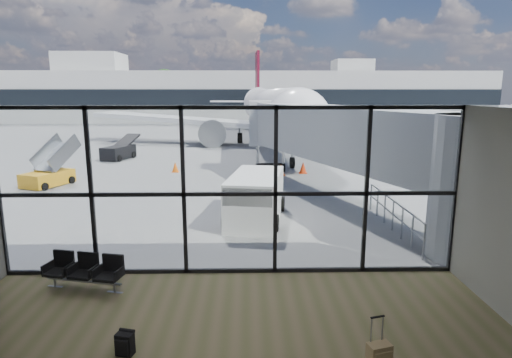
{
  "coord_description": "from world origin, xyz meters",
  "views": [
    {
      "loc": [
        0.46,
        -10.91,
        4.83
      ],
      "look_at": [
        0.75,
        3.0,
        1.99
      ],
      "focal_mm": 30.0,
      "sensor_mm": 36.0,
      "label": 1
    }
  ],
  "objects_px": {
    "mobile_stairs": "(49,176)",
    "backpack": "(125,344)",
    "belt_loader": "(119,151)",
    "service_van": "(255,197)",
    "airliner": "(270,110)",
    "seating_row": "(86,269)"
  },
  "relations": [
    {
      "from": "belt_loader",
      "to": "seating_row",
      "type": "bearing_deg",
      "value": -59.09
    },
    {
      "from": "seating_row",
      "to": "belt_loader",
      "type": "height_order",
      "value": "belt_loader"
    },
    {
      "from": "seating_row",
      "to": "service_van",
      "type": "height_order",
      "value": "service_van"
    },
    {
      "from": "backpack",
      "to": "mobile_stairs",
      "type": "relative_size",
      "value": 0.15
    },
    {
      "from": "seating_row",
      "to": "belt_loader",
      "type": "bearing_deg",
      "value": 116.54
    },
    {
      "from": "seating_row",
      "to": "mobile_stairs",
      "type": "relative_size",
      "value": 0.62
    },
    {
      "from": "backpack",
      "to": "service_van",
      "type": "relative_size",
      "value": 0.11
    },
    {
      "from": "backpack",
      "to": "belt_loader",
      "type": "xyz_separation_m",
      "value": [
        -7.03,
        23.94,
        0.33
      ]
    },
    {
      "from": "airliner",
      "to": "belt_loader",
      "type": "relative_size",
      "value": 10.27
    },
    {
      "from": "airliner",
      "to": "service_van",
      "type": "xyz_separation_m",
      "value": [
        -1.92,
        -26.41,
        -2.17
      ]
    },
    {
      "from": "airliner",
      "to": "mobile_stairs",
      "type": "bearing_deg",
      "value": -124.96
    },
    {
      "from": "seating_row",
      "to": "backpack",
      "type": "distance_m",
      "value": 3.34
    },
    {
      "from": "service_van",
      "to": "belt_loader",
      "type": "relative_size",
      "value": 1.13
    },
    {
      "from": "seating_row",
      "to": "backpack",
      "type": "relative_size",
      "value": 4.23
    },
    {
      "from": "mobile_stairs",
      "to": "backpack",
      "type": "bearing_deg",
      "value": -39.0
    },
    {
      "from": "airliner",
      "to": "backpack",
      "type": "bearing_deg",
      "value": -100.0
    },
    {
      "from": "airliner",
      "to": "seating_row",
      "type": "bearing_deg",
      "value": -103.67
    },
    {
      "from": "backpack",
      "to": "service_van",
      "type": "xyz_separation_m",
      "value": [
        2.6,
        8.49,
        0.68
      ]
    },
    {
      "from": "backpack",
      "to": "belt_loader",
      "type": "height_order",
      "value": "belt_loader"
    },
    {
      "from": "backpack",
      "to": "service_van",
      "type": "bearing_deg",
      "value": 87.28
    },
    {
      "from": "service_van",
      "to": "airliner",
      "type": "bearing_deg",
      "value": 95.19
    },
    {
      "from": "service_van",
      "to": "belt_loader",
      "type": "distance_m",
      "value": 18.21
    }
  ]
}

